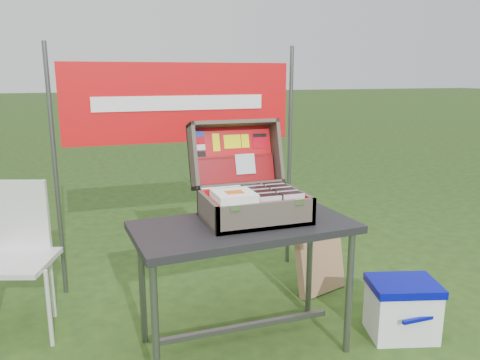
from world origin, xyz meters
name	(u,v)px	position (x,y,z in m)	size (l,w,h in m)	color
ground	(229,356)	(0.00, 0.00, 0.00)	(80.00, 80.00, 0.00)	#243E17
table	(244,287)	(0.11, 0.06, 0.36)	(1.16, 0.58, 0.72)	black
table_top	(244,227)	(0.11, 0.06, 0.70)	(1.16, 0.58, 0.04)	black
table_leg_fl	(155,327)	(-0.41, -0.17, 0.34)	(0.04, 0.04, 0.68)	#59595B
table_leg_fr	(349,294)	(0.63, -0.17, 0.34)	(0.04, 0.04, 0.68)	#59595B
table_leg_bl	(142,286)	(-0.41, 0.29, 0.34)	(0.04, 0.04, 0.68)	#59595B
table_leg_br	(309,262)	(0.63, 0.29, 0.34)	(0.04, 0.04, 0.68)	#59595B
table_brace	(244,327)	(0.11, 0.06, 0.12)	(1.01, 0.03, 0.03)	#59595B
suitcase	(251,173)	(0.18, 0.17, 0.97)	(0.54, 0.55, 0.50)	#655B4D
suitcase_base_bottom	(254,218)	(0.18, 0.11, 0.73)	(0.54, 0.39, 0.02)	#655B4D
suitcase_base_wall_front	(267,216)	(0.18, -0.07, 0.80)	(0.54, 0.02, 0.14)	#655B4D
suitcase_base_wall_back	(243,199)	(0.18, 0.29, 0.80)	(0.54, 0.02, 0.14)	#655B4D
suitcase_base_wall_left	(208,211)	(-0.08, 0.11, 0.80)	(0.02, 0.39, 0.14)	#655B4D
suitcase_base_wall_right	(298,203)	(0.44, 0.11, 0.80)	(0.02, 0.39, 0.14)	#655B4D
suitcase_liner_floor	(254,215)	(0.18, 0.11, 0.75)	(0.50, 0.34, 0.01)	red
suitcase_latch_left	(235,208)	(0.01, -0.08, 0.86)	(0.05, 0.01, 0.03)	silver
suitcase_latch_right	(300,202)	(0.36, -0.08, 0.86)	(0.05, 0.01, 0.03)	silver
suitcase_hinge	(243,186)	(0.18, 0.30, 0.87)	(0.02, 0.02, 0.49)	silver
suitcase_lid_back	(233,155)	(0.18, 0.48, 1.02)	(0.54, 0.39, 0.02)	#655B4D
suitcase_lid_rim_far	(233,124)	(0.18, 0.48, 1.21)	(0.54, 0.02, 0.14)	#655B4D
suitcase_lid_rim_near	(239,185)	(0.18, 0.37, 0.86)	(0.54, 0.02, 0.14)	#655B4D
suitcase_lid_rim_left	(193,157)	(-0.08, 0.42, 1.03)	(0.02, 0.39, 0.14)	#655B4D
suitcase_lid_rim_right	(276,152)	(0.44, 0.42, 1.03)	(0.02, 0.39, 0.14)	#655B4D
suitcase_lid_liner	(233,155)	(0.18, 0.47, 1.02)	(0.49, 0.34, 0.01)	red
suitcase_liner_wall_front	(266,214)	(0.18, -0.06, 0.81)	(0.50, 0.01, 0.12)	red
suitcase_liner_wall_back	(244,197)	(0.18, 0.28, 0.81)	(0.50, 0.01, 0.12)	red
suitcase_liner_wall_left	(210,209)	(-0.06, 0.11, 0.81)	(0.01, 0.34, 0.12)	red
suitcase_liner_wall_right	(296,201)	(0.43, 0.11, 0.81)	(0.01, 0.34, 0.12)	red
suitcase_lid_pocket	(236,170)	(0.18, 0.43, 0.94)	(0.48, 0.15, 0.03)	maroon
suitcase_pocket_edge	(235,157)	(0.18, 0.44, 1.02)	(0.47, 0.02, 0.02)	maroon
suitcase_pocket_cd	(245,164)	(0.24, 0.42, 0.97)	(0.12, 0.12, 0.01)	silver
lid_sticker_cc_a	(200,134)	(-0.01, 0.50, 1.15)	(0.05, 0.03, 0.00)	#1933B2
lid_sticker_cc_b	(200,141)	(-0.01, 0.49, 1.11)	(0.05, 0.03, 0.00)	#C40010
lid_sticker_cc_c	(201,147)	(-0.01, 0.48, 1.08)	(0.05, 0.03, 0.00)	white
lid_sticker_cc_d	(201,154)	(-0.01, 0.47, 1.04)	(0.05, 0.03, 0.00)	black
lid_card_neon_tall	(216,142)	(0.08, 0.49, 1.10)	(0.04, 0.11, 0.00)	#F4F604
lid_card_neon_main	(232,142)	(0.18, 0.49, 1.10)	(0.11, 0.08, 0.00)	#F4F604
lid_card_neon_small	(245,141)	(0.27, 0.49, 1.10)	(0.05, 0.08, 0.00)	#F4F604
lid_sticker_band	(260,140)	(0.36, 0.49, 1.10)	(0.10, 0.10, 0.00)	#C40010
lid_sticker_band_bar	(260,135)	(0.36, 0.50, 1.13)	(0.09, 0.02, 0.00)	black
cd_left_0	(271,209)	(0.22, -0.04, 0.82)	(0.12, 0.01, 0.14)	silver
cd_left_1	(269,208)	(0.22, -0.02, 0.82)	(0.12, 0.01, 0.14)	black
cd_left_2	(268,207)	(0.22, 0.00, 0.82)	(0.12, 0.01, 0.14)	black
cd_left_3	(266,206)	(0.22, 0.03, 0.82)	(0.12, 0.01, 0.14)	black
cd_left_4	(265,205)	(0.22, 0.05, 0.82)	(0.12, 0.01, 0.14)	silver
cd_left_5	(263,204)	(0.22, 0.07, 0.82)	(0.12, 0.01, 0.14)	black
cd_left_6	(262,203)	(0.22, 0.09, 0.82)	(0.12, 0.01, 0.14)	black
cd_left_7	(260,202)	(0.22, 0.11, 0.82)	(0.12, 0.01, 0.14)	black
cd_left_8	(259,201)	(0.22, 0.13, 0.82)	(0.12, 0.01, 0.14)	silver
cd_left_9	(257,200)	(0.22, 0.15, 0.82)	(0.12, 0.01, 0.14)	black
cd_left_10	(256,199)	(0.22, 0.17, 0.82)	(0.12, 0.01, 0.14)	black
cd_left_11	(255,198)	(0.22, 0.20, 0.82)	(0.12, 0.01, 0.14)	black
cd_left_12	(253,197)	(0.22, 0.22, 0.82)	(0.12, 0.01, 0.14)	silver
cd_left_13	(252,196)	(0.22, 0.24, 0.82)	(0.12, 0.01, 0.14)	black
cd_left_14	(251,196)	(0.22, 0.26, 0.82)	(0.12, 0.01, 0.14)	black
cd_right_0	(294,207)	(0.35, -0.04, 0.82)	(0.12, 0.01, 0.14)	silver
cd_right_1	(292,206)	(0.35, -0.02, 0.82)	(0.12, 0.01, 0.14)	black
cd_right_2	(290,205)	(0.35, 0.00, 0.82)	(0.12, 0.01, 0.14)	black
cd_right_3	(289,204)	(0.35, 0.03, 0.82)	(0.12, 0.01, 0.14)	black
cd_right_4	(287,203)	(0.35, 0.05, 0.82)	(0.12, 0.01, 0.14)	silver
cd_right_5	(285,202)	(0.35, 0.07, 0.82)	(0.12, 0.01, 0.14)	black
cd_right_6	(284,201)	(0.35, 0.09, 0.82)	(0.12, 0.01, 0.14)	black
cd_right_7	(282,200)	(0.35, 0.11, 0.82)	(0.12, 0.01, 0.14)	black
cd_right_8	(281,199)	(0.35, 0.13, 0.82)	(0.12, 0.01, 0.14)	silver
cd_right_9	(279,198)	(0.35, 0.15, 0.82)	(0.12, 0.01, 0.14)	black
cd_right_10	(278,197)	(0.35, 0.17, 0.82)	(0.12, 0.01, 0.14)	black
cd_right_11	(276,196)	(0.35, 0.20, 0.82)	(0.12, 0.01, 0.14)	black
cd_right_12	(275,195)	(0.35, 0.22, 0.82)	(0.12, 0.01, 0.14)	silver
cd_right_13	(273,195)	(0.35, 0.24, 0.82)	(0.12, 0.01, 0.14)	black
cd_right_14	(272,194)	(0.35, 0.26, 0.82)	(0.12, 0.01, 0.14)	black
songbook_0	(234,199)	(0.04, 0.04, 0.87)	(0.20, 0.20, 0.01)	white
songbook_1	(234,198)	(0.04, 0.04, 0.88)	(0.20, 0.20, 0.01)	white
songbook_2	(234,197)	(0.04, 0.04, 0.88)	(0.20, 0.20, 0.01)	white
songbook_3	(234,196)	(0.04, 0.04, 0.89)	(0.20, 0.20, 0.01)	white
songbook_4	(234,195)	(0.04, 0.04, 0.89)	(0.20, 0.20, 0.01)	white
songbook_5	(234,194)	(0.04, 0.04, 0.90)	(0.20, 0.20, 0.01)	white
songbook_6	(234,193)	(0.04, 0.04, 0.90)	(0.20, 0.20, 0.01)	white
songbook_7	(234,192)	(0.04, 0.04, 0.91)	(0.20, 0.20, 0.01)	white
songbook_graphic	(235,192)	(0.04, 0.03, 0.91)	(0.09, 0.07, 0.00)	#D85919
cooler	(402,309)	(1.02, -0.12, 0.17)	(0.38, 0.29, 0.34)	white
cooler_body	(402,312)	(1.02, -0.12, 0.15)	(0.36, 0.27, 0.29)	white
cooler_lid	(404,285)	(1.02, -0.12, 0.31)	(0.38, 0.29, 0.05)	#040891
cooler_handle	(420,319)	(1.02, -0.28, 0.18)	(0.23, 0.02, 0.02)	#040891
chair	(14,264)	(-1.08, 0.59, 0.45)	(0.41, 0.45, 0.89)	silver
chair_seat	(14,262)	(-1.08, 0.59, 0.46)	(0.41, 0.41, 0.03)	silver
chair_backrest	(14,215)	(-1.08, 0.79, 0.68)	(0.41, 0.03, 0.43)	silver
chair_leg_fr	(49,309)	(-0.91, 0.42, 0.23)	(0.02, 0.02, 0.46)	silver
chair_leg_br	(52,283)	(-0.91, 0.77, 0.23)	(0.02, 0.02, 0.46)	silver
chair_upright_right	(46,214)	(-0.91, 0.79, 0.67)	(0.02, 0.02, 0.43)	silver
cardboard_box	(320,263)	(0.84, 0.54, 0.21)	(0.39, 0.06, 0.41)	#A57557
banner_post_left	(56,174)	(-0.85, 1.10, 0.85)	(0.03, 0.03, 1.70)	#59595B
banner_post_right	(289,159)	(0.85, 1.10, 0.85)	(0.03, 0.03, 1.70)	#59595B
banner	(180,103)	(0.00, 1.09, 1.30)	(1.60, 0.01, 0.55)	red
banner_text	(181,103)	(0.00, 1.08, 1.30)	(1.20, 0.00, 0.10)	white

